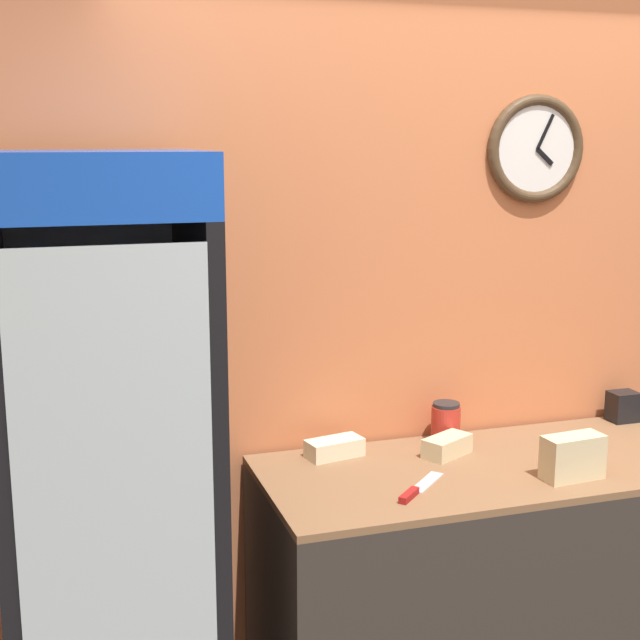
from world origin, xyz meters
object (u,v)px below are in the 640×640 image
at_px(sandwich_stack_middle, 573,447).
at_px(sandwich_flat_left, 447,446).
at_px(sandwich_stack_bottom, 572,468).
at_px(chefs_knife, 415,491).
at_px(sandwich_flat_right, 334,448).
at_px(napkin_dispenser, 623,406).
at_px(beverage_cooler, 106,456).
at_px(condiment_jar, 446,422).

distance_m(sandwich_stack_middle, sandwich_flat_left, 0.45).
bearing_deg(sandwich_stack_bottom, sandwich_flat_left, 132.44).
relative_size(sandwich_flat_left, chefs_knife, 0.86).
height_order(sandwich_stack_bottom, sandwich_flat_right, sandwich_stack_bottom).
bearing_deg(napkin_dispenser, chefs_knife, -158.30).
bearing_deg(sandwich_flat_right, beverage_cooler, -166.82).
relative_size(sandwich_stack_bottom, sandwich_stack_middle, 1.00).
relative_size(sandwich_stack_middle, sandwich_flat_right, 0.99).
bearing_deg(chefs_knife, condiment_jar, 54.08).
bearing_deg(condiment_jar, sandwich_stack_bottom, -62.77).
height_order(chefs_knife, condiment_jar, condiment_jar).
bearing_deg(sandwich_stack_middle, condiment_jar, 117.23).
bearing_deg(sandwich_stack_middle, sandwich_flat_left, 132.44).
relative_size(beverage_cooler, sandwich_stack_bottom, 9.33).
xyz_separation_m(sandwich_stack_bottom, sandwich_stack_middle, (0.00, 0.00, 0.07)).
xyz_separation_m(sandwich_flat_right, condiment_jar, (0.45, 0.03, 0.04)).
relative_size(chefs_knife, condiment_jar, 1.60).
height_order(sandwich_flat_left, chefs_knife, sandwich_flat_left).
height_order(beverage_cooler, sandwich_flat_left, beverage_cooler).
bearing_deg(condiment_jar, beverage_cooler, -170.15).
xyz_separation_m(sandwich_stack_middle, sandwich_flat_right, (-0.69, 0.44, -0.08)).
bearing_deg(sandwich_flat_left, sandwich_stack_middle, -47.56).
relative_size(sandwich_flat_right, napkin_dispenser, 1.81).
bearing_deg(sandwich_flat_right, condiment_jar, 3.72).
relative_size(sandwich_stack_middle, sandwich_flat_left, 1.03).
height_order(beverage_cooler, chefs_knife, beverage_cooler).
xyz_separation_m(sandwich_stack_bottom, napkin_dispenser, (0.55, 0.48, 0.02)).
distance_m(sandwich_flat_right, napkin_dispenser, 1.24).
xyz_separation_m(sandwich_stack_middle, sandwich_flat_left, (-0.30, 0.33, -0.08)).
xyz_separation_m(sandwich_stack_middle, condiment_jar, (-0.24, 0.47, -0.04)).
distance_m(beverage_cooler, chefs_knife, 0.98).
relative_size(sandwich_stack_bottom, chefs_knife, 0.89).
xyz_separation_m(sandwich_stack_bottom, chefs_knife, (-0.55, 0.04, -0.03)).
relative_size(sandwich_flat_left, sandwich_flat_right, 0.96).
bearing_deg(beverage_cooler, condiment_jar, 9.85).
height_order(sandwich_flat_left, condiment_jar, condiment_jar).
xyz_separation_m(beverage_cooler, sandwich_stack_bottom, (1.49, -0.25, -0.12)).
height_order(sandwich_flat_right, chefs_knife, sandwich_flat_right).
bearing_deg(sandwich_flat_right, chefs_knife, -70.23).
xyz_separation_m(sandwich_stack_middle, chefs_knife, (-0.55, 0.04, -0.10)).
bearing_deg(sandwich_flat_right, sandwich_stack_bottom, -32.46).
xyz_separation_m(condiment_jar, napkin_dispenser, (0.79, 0.01, -0.01)).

